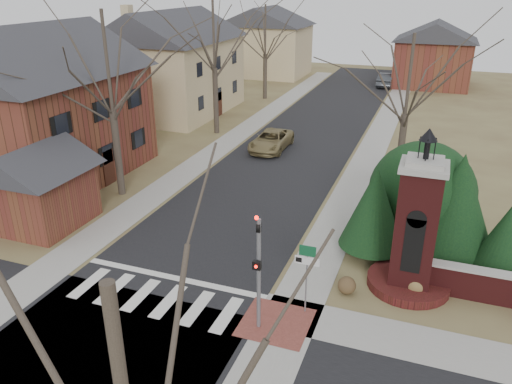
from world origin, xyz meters
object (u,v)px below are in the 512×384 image
at_px(sign_post, 307,266).
at_px(distant_car, 387,80).
at_px(traffic_signal_pole, 258,263).
at_px(brick_gate_monument, 414,238).
at_px(pickup_truck, 271,140).

xyz_separation_m(sign_post, distant_car, (-2.19, 43.60, -1.19)).
bearing_deg(traffic_signal_pole, distant_car, 91.15).
bearing_deg(sign_post, brick_gate_monument, 41.42).
bearing_deg(distant_car, traffic_signal_pole, 94.72).
bearing_deg(pickup_truck, distant_car, 79.00).
distance_m(pickup_truck, distant_car, 26.59).
xyz_separation_m(traffic_signal_pole, sign_post, (1.29, 1.41, -0.64)).
xyz_separation_m(traffic_signal_pole, pickup_truck, (-5.90, 18.90, -1.91)).
height_order(brick_gate_monument, pickup_truck, brick_gate_monument).
distance_m(sign_post, pickup_truck, 18.95).
distance_m(traffic_signal_pole, distant_car, 45.06).
bearing_deg(traffic_signal_pole, brick_gate_monument, 43.24).
distance_m(traffic_signal_pole, brick_gate_monument, 6.47).
bearing_deg(distant_car, brick_gate_monument, 101.43).
bearing_deg(traffic_signal_pole, pickup_truck, 107.34).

